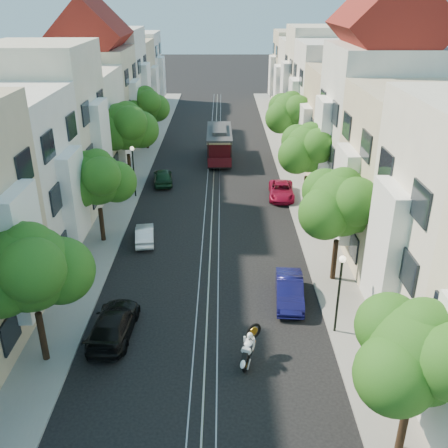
{
  "coord_description": "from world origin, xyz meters",
  "views": [
    {
      "loc": [
        0.8,
        -16.0,
        15.15
      ],
      "look_at": [
        0.9,
        12.0,
        2.2
      ],
      "focal_mm": 40.0,
      "sensor_mm": 36.0,
      "label": 1
    }
  ],
  "objects_px": {
    "tree_w_c": "(127,127)",
    "parked_car_e_mid": "(289,290)",
    "tree_e_d": "(291,114)",
    "tree_w_b": "(98,180)",
    "tree_w_d": "(146,106)",
    "parked_car_w_mid": "(145,234)",
    "tree_w_a": "(31,270)",
    "tree_e_b": "(341,205)",
    "tree_e_a": "(420,355)",
    "cable_car": "(219,142)",
    "parked_car_w_near": "(113,324)",
    "sportbike_rider": "(249,346)",
    "parked_car_e_far": "(281,191)",
    "lamp_east": "(340,283)",
    "tree_e_c": "(309,150)",
    "lamp_west": "(133,164)",
    "parked_car_w_far": "(163,176)"
  },
  "relations": [
    {
      "from": "tree_w_c",
      "to": "tree_w_b",
      "type": "bearing_deg",
      "value": -90.0
    },
    {
      "from": "tree_e_c",
      "to": "parked_car_w_mid",
      "type": "relative_size",
      "value": 1.94
    },
    {
      "from": "tree_w_d",
      "to": "tree_e_b",
      "type": "bearing_deg",
      "value": -61.93
    },
    {
      "from": "lamp_east",
      "to": "parked_car_e_far",
      "type": "xyz_separation_m",
      "value": [
        -0.7,
        17.92,
        -2.25
      ]
    },
    {
      "from": "tree_w_b",
      "to": "parked_car_e_far",
      "type": "height_order",
      "value": "tree_w_b"
    },
    {
      "from": "parked_car_e_mid",
      "to": "parked_car_w_mid",
      "type": "xyz_separation_m",
      "value": [
        -8.8,
        7.13,
        -0.11
      ]
    },
    {
      "from": "lamp_west",
      "to": "parked_car_w_near",
      "type": "bearing_deg",
      "value": -84.27
    },
    {
      "from": "tree_e_a",
      "to": "parked_car_w_mid",
      "type": "xyz_separation_m",
      "value": [
        -11.66,
        16.94,
        -3.85
      ]
    },
    {
      "from": "sportbike_rider",
      "to": "parked_car_e_mid",
      "type": "bearing_deg",
      "value": 83.2
    },
    {
      "from": "parked_car_w_mid",
      "to": "tree_e_c",
      "type": "bearing_deg",
      "value": -160.24
    },
    {
      "from": "tree_w_b",
      "to": "lamp_east",
      "type": "relative_size",
      "value": 1.51
    },
    {
      "from": "parked_car_e_far",
      "to": "cable_car",
      "type": "bearing_deg",
      "value": 120.03
    },
    {
      "from": "tree_e_a",
      "to": "cable_car",
      "type": "xyz_separation_m",
      "value": [
        -6.76,
        35.34,
        -2.63
      ]
    },
    {
      "from": "sportbike_rider",
      "to": "parked_car_w_mid",
      "type": "xyz_separation_m",
      "value": [
        -6.37,
        12.12,
        -0.36
      ]
    },
    {
      "from": "tree_e_b",
      "to": "tree_w_a",
      "type": "bearing_deg",
      "value": -154.08
    },
    {
      "from": "cable_car",
      "to": "parked_car_w_far",
      "type": "bearing_deg",
      "value": -125.26
    },
    {
      "from": "tree_e_c",
      "to": "cable_car",
      "type": "bearing_deg",
      "value": 118.71
    },
    {
      "from": "lamp_east",
      "to": "parked_car_w_mid",
      "type": "distance_m",
      "value": 14.77
    },
    {
      "from": "tree_w_b",
      "to": "parked_car_w_mid",
      "type": "bearing_deg",
      "value": -1.17
    },
    {
      "from": "tree_w_b",
      "to": "parked_car_w_near",
      "type": "xyz_separation_m",
      "value": [
        2.66,
        -10.15,
        -3.72
      ]
    },
    {
      "from": "tree_w_a",
      "to": "tree_w_b",
      "type": "distance_m",
      "value": 12.0
    },
    {
      "from": "parked_car_e_far",
      "to": "tree_e_c",
      "type": "bearing_deg",
      "value": -45.6
    },
    {
      "from": "tree_e_d",
      "to": "tree_w_b",
      "type": "xyz_separation_m",
      "value": [
        -14.4,
        -17.0,
        -0.47
      ]
    },
    {
      "from": "tree_w_b",
      "to": "tree_w_c",
      "type": "bearing_deg",
      "value": 90.0
    },
    {
      "from": "parked_car_w_near",
      "to": "lamp_east",
      "type": "bearing_deg",
      "value": -176.25
    },
    {
      "from": "parked_car_e_mid",
      "to": "parked_car_e_far",
      "type": "height_order",
      "value": "parked_car_e_mid"
    },
    {
      "from": "tree_w_b",
      "to": "sportbike_rider",
      "type": "xyz_separation_m",
      "value": [
        9.11,
        -12.17,
        -3.49
      ]
    },
    {
      "from": "tree_w_c",
      "to": "parked_car_e_mid",
      "type": "distance_m",
      "value": 21.98
    },
    {
      "from": "parked_car_w_near",
      "to": "tree_w_a",
      "type": "bearing_deg",
      "value": 37.57
    },
    {
      "from": "parked_car_e_mid",
      "to": "parked_car_w_mid",
      "type": "distance_m",
      "value": 11.33
    },
    {
      "from": "tree_e_d",
      "to": "lamp_east",
      "type": "relative_size",
      "value": 1.65
    },
    {
      "from": "parked_car_e_far",
      "to": "parked_car_w_far",
      "type": "distance_m",
      "value": 10.53
    },
    {
      "from": "parked_car_e_far",
      "to": "lamp_east",
      "type": "bearing_deg",
      "value": -83.86
    },
    {
      "from": "lamp_east",
      "to": "tree_w_d",
      "type": "bearing_deg",
      "value": 112.8
    },
    {
      "from": "tree_e_c",
      "to": "parked_car_w_far",
      "type": "distance_m",
      "value": 13.37
    },
    {
      "from": "cable_car",
      "to": "parked_car_w_far",
      "type": "distance_m",
      "value": 8.7
    },
    {
      "from": "tree_w_c",
      "to": "cable_car",
      "type": "distance_m",
      "value": 11.1
    },
    {
      "from": "tree_e_a",
      "to": "tree_w_a",
      "type": "xyz_separation_m",
      "value": [
        -14.4,
        5.0,
        0.34
      ]
    },
    {
      "from": "tree_e_c",
      "to": "tree_w_b",
      "type": "height_order",
      "value": "tree_e_c"
    },
    {
      "from": "lamp_west",
      "to": "sportbike_rider",
      "type": "distance_m",
      "value": 21.91
    },
    {
      "from": "parked_car_e_mid",
      "to": "tree_e_a",
      "type": "bearing_deg",
      "value": -69.39
    },
    {
      "from": "tree_e_a",
      "to": "cable_car",
      "type": "distance_m",
      "value": 36.08
    },
    {
      "from": "parked_car_w_mid",
      "to": "cable_car",
      "type": "bearing_deg",
      "value": -112.59
    },
    {
      "from": "tree_w_c",
      "to": "parked_car_w_mid",
      "type": "xyz_separation_m",
      "value": [
        2.74,
        -11.06,
        -4.52
      ]
    },
    {
      "from": "cable_car",
      "to": "parked_car_e_far",
      "type": "xyz_separation_m",
      "value": [
        5.1,
        -10.4,
        -1.17
      ]
    },
    {
      "from": "tree_w_d",
      "to": "parked_car_w_mid",
      "type": "height_order",
      "value": "tree_w_d"
    },
    {
      "from": "tree_w_c",
      "to": "parked_car_e_far",
      "type": "relative_size",
      "value": 1.65
    },
    {
      "from": "parked_car_e_mid",
      "to": "parked_car_w_near",
      "type": "height_order",
      "value": "parked_car_w_near"
    },
    {
      "from": "tree_e_c",
      "to": "tree_w_d",
      "type": "height_order",
      "value": "same"
    },
    {
      "from": "sportbike_rider",
      "to": "parked_car_e_far",
      "type": "height_order",
      "value": "sportbike_rider"
    }
  ]
}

